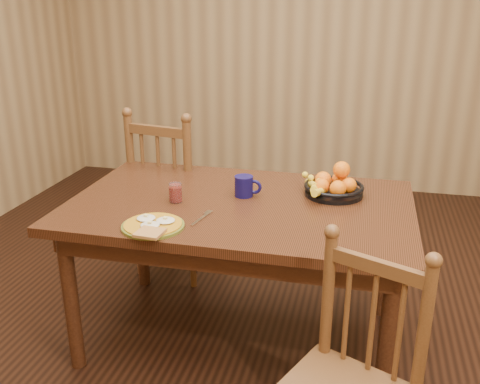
% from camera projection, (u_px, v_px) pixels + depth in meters
% --- Properties ---
extents(room, '(4.52, 5.02, 2.72)m').
position_uv_depth(room, '(240.00, 73.00, 2.31)').
color(room, black).
rests_on(room, ground).
extents(dining_table, '(1.60, 1.00, 0.75)m').
position_uv_depth(dining_table, '(240.00, 219.00, 2.55)').
color(dining_table, black).
rests_on(dining_table, ground).
extents(chair_far, '(0.55, 0.53, 1.04)m').
position_uv_depth(chair_far, '(175.00, 196.00, 3.28)').
color(chair_far, '#4C2F16').
rests_on(chair_far, ground).
extents(breakfast_plate, '(0.26, 0.29, 0.04)m').
position_uv_depth(breakfast_plate, '(153.00, 225.00, 2.23)').
color(breakfast_plate, '#59601E').
rests_on(breakfast_plate, dining_table).
extents(fork, '(0.05, 0.18, 0.00)m').
position_uv_depth(fork, '(203.00, 217.00, 2.34)').
color(fork, silver).
rests_on(fork, dining_table).
extents(spoon, '(0.06, 0.15, 0.01)m').
position_uv_depth(spoon, '(164.00, 219.00, 2.31)').
color(spoon, silver).
rests_on(spoon, dining_table).
extents(coffee_mug, '(0.13, 0.09, 0.10)m').
position_uv_depth(coffee_mug, '(245.00, 186.00, 2.58)').
color(coffee_mug, '#0E0B3E').
rests_on(coffee_mug, dining_table).
extents(juice_glass, '(0.06, 0.06, 0.09)m').
position_uv_depth(juice_glass, '(176.00, 193.00, 2.51)').
color(juice_glass, silver).
rests_on(juice_glass, dining_table).
extents(fruit_bowl, '(0.32, 0.32, 0.17)m').
position_uv_depth(fruit_bowl, '(333.00, 186.00, 2.59)').
color(fruit_bowl, black).
rests_on(fruit_bowl, dining_table).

